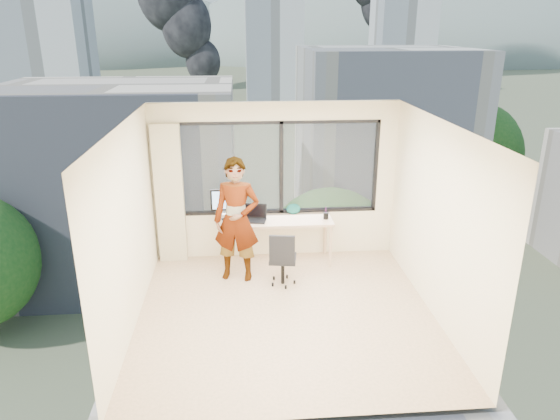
{
  "coord_description": "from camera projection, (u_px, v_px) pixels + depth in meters",
  "views": [
    {
      "loc": [
        -0.57,
        -6.08,
        3.71
      ],
      "look_at": [
        0.0,
        1.0,
        1.15
      ],
      "focal_mm": 32.82,
      "sensor_mm": 36.0,
      "label": 1
    }
  ],
  "objects": [
    {
      "name": "wall_front",
      "position": [
        306.0,
        305.0,
        4.69
      ],
      "size": [
        4.0,
        0.01,
        2.6
      ],
      "primitive_type": "cube",
      "color": "#F3ECBC",
      "rests_on": "ground"
    },
    {
      "name": "near_bldg_b",
      "position": [
        381.0,
        142.0,
        45.57
      ],
      "size": [
        14.0,
        13.0,
        16.0
      ],
      "primitive_type": "cube",
      "color": "beige",
      "rests_on": "exterior_ground"
    },
    {
      "name": "handbag",
      "position": [
        293.0,
        209.0,
        8.52
      ],
      "size": [
        0.23,
        0.12,
        0.18
      ],
      "primitive_type": "ellipsoid",
      "rotation": [
        0.0,
        0.0,
        -0.01
      ],
      "color": "#0B4438",
      "rests_on": "desk"
    },
    {
      "name": "hill_b",
      "position": [
        399.0,
        56.0,
        319.36
      ],
      "size": [
        300.0,
        220.0,
        96.0
      ],
      "primitive_type": "ellipsoid",
      "color": "slate",
      "rests_on": "exterior_ground"
    },
    {
      "name": "far_tower_b",
      "position": [
        273.0,
        38.0,
        119.8
      ],
      "size": [
        13.0,
        13.0,
        30.0
      ],
      "primitive_type": "cube",
      "color": "silver",
      "rests_on": "exterior_ground"
    },
    {
      "name": "desk",
      "position": [
        277.0,
        241.0,
        8.43
      ],
      "size": [
        1.8,
        0.6,
        0.75
      ],
      "primitive_type": "cube",
      "color": "#D0AD8B",
      "rests_on": "floor"
    },
    {
      "name": "game_console",
      "position": [
        228.0,
        214.0,
        8.45
      ],
      "size": [
        0.36,
        0.33,
        0.07
      ],
      "primitive_type": "cube",
      "rotation": [
        0.0,
        0.0,
        0.3
      ],
      "color": "white",
      "rests_on": "desk"
    },
    {
      "name": "pen_cup",
      "position": [
        326.0,
        216.0,
        8.31
      ],
      "size": [
        0.1,
        0.1,
        0.11
      ],
      "primitive_type": "cylinder",
      "rotation": [
        0.0,
        0.0,
        -0.13
      ],
      "color": "black",
      "rests_on": "desk"
    },
    {
      "name": "tree_c",
      "position": [
        475.0,
        166.0,
        49.22
      ],
      "size": [
        8.4,
        8.4,
        10.0
      ],
      "primitive_type": null,
      "color": "#1C4F1A",
      "rests_on": "exterior_ground"
    },
    {
      "name": "near_bldg_a",
      "position": [
        124.0,
        184.0,
        36.83
      ],
      "size": [
        16.0,
        12.0,
        14.0
      ],
      "primitive_type": "cube",
      "color": "beige",
      "rests_on": "exterior_ground"
    },
    {
      "name": "far_tower_c",
      "position": [
        401.0,
        44.0,
        142.02
      ],
      "size": [
        15.0,
        15.0,
        26.0
      ],
      "primitive_type": "cube",
      "color": "silver",
      "rests_on": "exterior_ground"
    },
    {
      "name": "curtain",
      "position": [
        170.0,
        194.0,
        8.25
      ],
      "size": [
        0.45,
        0.14,
        2.3
      ],
      "primitive_type": "cube",
      "color": "beige",
      "rests_on": "floor"
    },
    {
      "name": "wall_right",
      "position": [
        438.0,
        221.0,
        6.71
      ],
      "size": [
        0.01,
        4.0,
        2.6
      ],
      "primitive_type": "cube",
      "color": "#F3ECBC",
      "rests_on": "ground"
    },
    {
      "name": "cellphone",
      "position": [
        261.0,
        223.0,
        8.15
      ],
      "size": [
        0.11,
        0.07,
        0.01
      ],
      "primitive_type": "cube",
      "rotation": [
        0.0,
        0.0,
        -0.23
      ],
      "color": "black",
      "rests_on": "desk"
    },
    {
      "name": "laptop",
      "position": [
        254.0,
        214.0,
        8.2
      ],
      "size": [
        0.43,
        0.44,
        0.23
      ],
      "primitive_type": null,
      "rotation": [
        0.0,
        0.0,
        -0.2
      ],
      "color": "black",
      "rests_on": "desk"
    },
    {
      "name": "far_tower_a",
      "position": [
        48.0,
        48.0,
        93.47
      ],
      "size": [
        14.0,
        14.0,
        28.0
      ],
      "primitive_type": "cube",
      "color": "silver",
      "rests_on": "exterior_ground"
    },
    {
      "name": "ceiling",
      "position": [
        287.0,
        124.0,
        6.12
      ],
      "size": [
        4.0,
        4.0,
        0.01
      ],
      "primitive_type": "cube",
      "color": "white",
      "rests_on": "ground"
    },
    {
      "name": "hill_a",
      "position": [
        35.0,
        58.0,
        302.84
      ],
      "size": [
        288.0,
        216.0,
        90.0
      ],
      "primitive_type": "ellipsoid",
      "color": "slate",
      "rests_on": "exterior_ground"
    },
    {
      "name": "person",
      "position": [
        237.0,
        220.0,
        7.7
      ],
      "size": [
        0.78,
        0.59,
        1.91
      ],
      "primitive_type": "imported",
      "rotation": [
        0.0,
        0.0,
        -0.21
      ],
      "color": "#2D2D33",
      "rests_on": "floor"
    },
    {
      "name": "exterior_ground",
      "position": [
        241.0,
        103.0,
        124.29
      ],
      "size": [
        400.0,
        400.0,
        0.04
      ],
      "primitive_type": "cube",
      "color": "#515B3D",
      "rests_on": "ground"
    },
    {
      "name": "window_wall",
      "position": [
        278.0,
        168.0,
        8.36
      ],
      "size": [
        3.3,
        0.16,
        1.55
      ],
      "primitive_type": null,
      "color": "black",
      "rests_on": "ground"
    },
    {
      "name": "far_tower_d",
      "position": [
        26.0,
        51.0,
        144.19
      ],
      "size": [
        16.0,
        14.0,
        22.0
      ],
      "primitive_type": "cube",
      "color": "silver",
      "rests_on": "exterior_ground"
    },
    {
      "name": "monitor",
      "position": [
        227.0,
        204.0,
        8.23
      ],
      "size": [
        0.52,
        0.13,
        0.52
      ],
      "primitive_type": null,
      "rotation": [
        0.0,
        0.0,
        0.04
      ],
      "color": "black",
      "rests_on": "desk"
    },
    {
      "name": "wall_left",
      "position": [
        128.0,
        230.0,
        6.41
      ],
      "size": [
        0.01,
        4.0,
        2.6
      ],
      "primitive_type": "cube",
      "color": "#F3ECBC",
      "rests_on": "ground"
    },
    {
      "name": "floor",
      "position": [
        286.0,
        314.0,
        7.0
      ],
      "size": [
        4.0,
        4.0,
        0.01
      ],
      "primitive_type": "cube",
      "color": "beige",
      "rests_on": "ground"
    },
    {
      "name": "tree_b",
      "position": [
        329.0,
        288.0,
        27.4
      ],
      "size": [
        7.6,
        7.6,
        9.0
      ],
      "primitive_type": null,
      "color": "#1C4F1A",
      "rests_on": "exterior_ground"
    },
    {
      "name": "chair",
      "position": [
        283.0,
        257.0,
        7.68
      ],
      "size": [
        0.51,
        0.51,
        0.88
      ],
      "primitive_type": null,
      "rotation": [
        0.0,
        0.0,
        -0.15
      ],
      "color": "black",
      "rests_on": "floor"
    }
  ]
}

